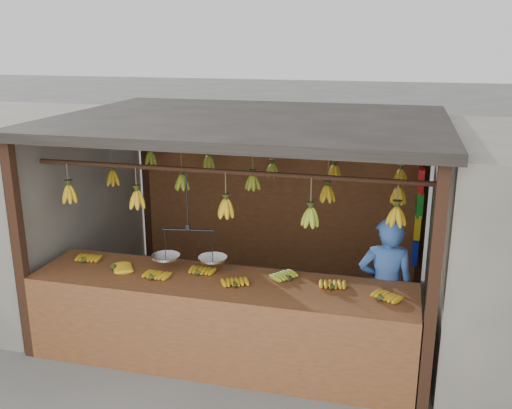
# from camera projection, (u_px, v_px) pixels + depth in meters

# --- Properties ---
(ground) EXTENTS (80.00, 80.00, 0.00)m
(ground) POSITION_uv_depth(u_px,v_px,m) (250.00, 313.00, 6.99)
(ground) COLOR #5B5B57
(stall) EXTENTS (4.30, 3.30, 2.40)m
(stall) POSITION_uv_depth(u_px,v_px,m) (257.00, 149.00, 6.74)
(stall) COLOR black
(stall) RESTS_ON ground
(counter) EXTENTS (3.89, 0.88, 0.96)m
(counter) POSITION_uv_depth(u_px,v_px,m) (217.00, 303.00, 5.64)
(counter) COLOR brown
(counter) RESTS_ON ground
(hanging_bananas) EXTENTS (3.56, 2.25, 0.38)m
(hanging_bananas) POSITION_uv_depth(u_px,v_px,m) (250.00, 185.00, 6.53)
(hanging_bananas) COLOR gold
(hanging_bananas) RESTS_ON ground
(balance_scale) EXTENTS (0.77, 0.36, 0.94)m
(balance_scale) POSITION_uv_depth(u_px,v_px,m) (189.00, 253.00, 5.84)
(balance_scale) COLOR black
(balance_scale) RESTS_ON ground
(vendor) EXTENTS (0.59, 0.42, 1.54)m
(vendor) POSITION_uv_depth(u_px,v_px,m) (385.00, 289.00, 5.83)
(vendor) COLOR #3359A5
(vendor) RESTS_ON ground
(bag_bundles) EXTENTS (0.08, 0.26, 1.31)m
(bag_bundles) POSITION_uv_depth(u_px,v_px,m) (418.00, 216.00, 7.50)
(bag_bundles) COLOR red
(bag_bundles) RESTS_ON ground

